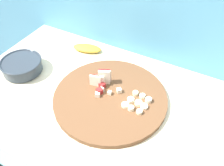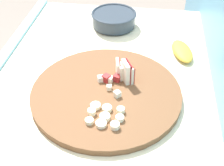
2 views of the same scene
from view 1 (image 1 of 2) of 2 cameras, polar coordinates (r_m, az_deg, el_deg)
tiled_countertop at (r=1.35m, az=-1.50°, el=-18.48°), size 1.21×0.74×0.95m
tile_backsplash at (r=1.37m, az=6.33°, el=-0.98°), size 2.40×0.04×1.40m
cutting_board at (r=0.97m, az=-0.41°, el=-3.49°), size 0.45×0.45×0.02m
apple_wedge_fan at (r=0.99m, az=-2.41°, el=1.16°), size 0.08×0.07×0.07m
apple_dice_pile at (r=0.97m, az=-2.00°, el=-1.65°), size 0.10×0.08×0.02m
banana_slice_rows at (r=0.94m, az=5.92°, el=-4.58°), size 0.10×0.10×0.02m
ceramic_bowl at (r=1.15m, az=-20.46°, el=3.93°), size 0.18×0.18×0.06m
banana_peel at (r=1.22m, az=-5.86°, el=8.13°), size 0.16×0.10×0.03m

